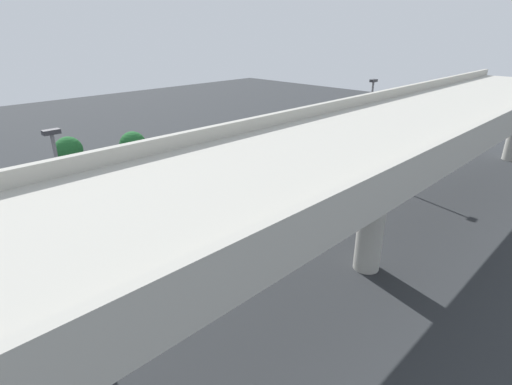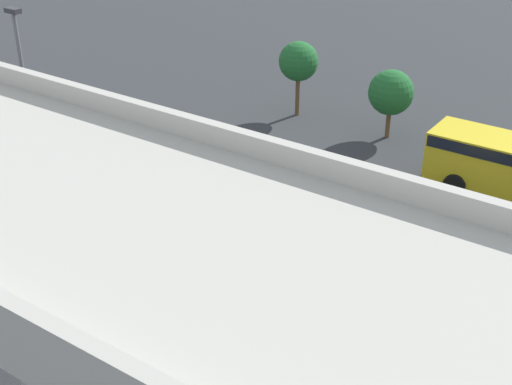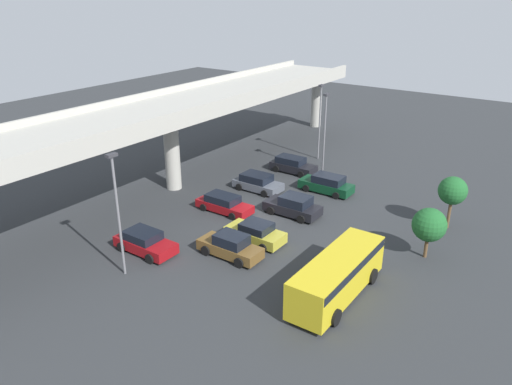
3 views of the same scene
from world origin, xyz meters
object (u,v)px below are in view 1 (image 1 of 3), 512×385
object	(u,v)px
parked_car_0	(357,179)
parked_car_5	(228,239)
parked_car_3	(285,210)
tree_front_left	(133,145)
shuttle_bus	(222,144)
lamp_post_near_aisle	(65,200)
lamp_post_mid_lot	(369,122)
parked_car_1	(284,172)
parked_car_4	(206,199)
parked_car_2	(260,180)
parked_car_6	(131,226)
tree_front_centre	(69,151)
parked_car_7	(134,281)

from	to	relation	value
parked_car_0	parked_car_5	xyz separation A→B (m)	(13.78, 0.08, 0.00)
parked_car_3	tree_front_left	distance (m)	16.10
parked_car_5	shuttle_bus	distance (m)	17.37
lamp_post_near_aisle	parked_car_0	bearing A→B (deg)	172.95
shuttle_bus	lamp_post_near_aisle	world-z (taller)	lamp_post_near_aisle
lamp_post_mid_lot	tree_front_left	world-z (taller)	lamp_post_mid_lot
parked_car_5	parked_car_1	bearing A→B (deg)	-63.92
parked_car_4	shuttle_bus	xyz separation A→B (m)	(-8.35, -8.02, 0.77)
parked_car_5	lamp_post_mid_lot	size ratio (longest dim) A/B	0.55
parked_car_3	shuttle_bus	xyz separation A→B (m)	(-5.66, -13.01, 0.87)
parked_car_4	parked_car_3	bearing A→B (deg)	28.40
parked_car_5	parked_car_2	bearing A→B (deg)	-56.05
parked_car_1	parked_car_3	xyz separation A→B (m)	(5.53, 4.94, -0.09)
parked_car_2	parked_car_3	size ratio (longest dim) A/B	0.90
parked_car_6	lamp_post_mid_lot	bearing A→B (deg)	77.94
parked_car_5	lamp_post_near_aisle	size ratio (longest dim) A/B	0.56
parked_car_0	lamp_post_near_aisle	bearing A→B (deg)	82.95
parked_car_6	shuttle_bus	distance (m)	16.32
parked_car_2	tree_front_centre	size ratio (longest dim) A/B	1.05
parked_car_7	lamp_post_near_aisle	size ratio (longest dim) A/B	0.58
parked_car_3	parked_car_4	size ratio (longest dim) A/B	1.06
shuttle_bus	tree_front_centre	bearing A→B (deg)	167.76
parked_car_4	tree_front_centre	world-z (taller)	tree_front_centre
parked_car_5	parked_car_7	world-z (taller)	parked_car_7
tree_front_centre	parked_car_2	bearing A→B (deg)	133.67
lamp_post_mid_lot	tree_front_centre	bearing A→B (deg)	-39.01
parked_car_3	shuttle_bus	world-z (taller)	shuttle_bus
parked_car_1	parked_car_2	size ratio (longest dim) A/B	1.06
parked_car_6	tree_front_left	bearing A→B (deg)	149.24
parked_car_7	parked_car_2	bearing A→B (deg)	-69.06
parked_car_4	shuttle_bus	world-z (taller)	shuttle_bus
parked_car_1	parked_car_6	xyz separation A→B (m)	(14.04, -0.01, 0.00)
parked_car_2	lamp_post_mid_lot	distance (m)	10.29
tree_front_left	parked_car_7	bearing A→B (deg)	60.22
parked_car_2	parked_car_3	bearing A→B (deg)	-28.74
parked_car_3	parked_car_5	xyz separation A→B (m)	(5.37, 0.39, 0.05)
parked_car_4	shuttle_bus	size ratio (longest dim) A/B	0.56
parked_car_2	parked_car_4	bearing A→B (deg)	-88.67
parked_car_6	parked_car_7	size ratio (longest dim) A/B	1.05
parked_car_2	parked_car_1	bearing A→B (deg)	86.48
lamp_post_mid_lot	lamp_post_near_aisle	bearing A→B (deg)	-3.72
parked_car_6	shuttle_bus	world-z (taller)	shuttle_bus
lamp_post_near_aisle	tree_front_left	distance (m)	17.45
parked_car_4	parked_car_7	distance (m)	10.04
parked_car_0	shuttle_bus	bearing A→B (deg)	11.68
parked_car_3	shuttle_bus	size ratio (longest dim) A/B	0.59
shuttle_bus	parked_car_6	bearing A→B (deg)	-150.39
parked_car_0	parked_car_3	world-z (taller)	parked_car_0
tree_front_centre	parked_car_6	bearing A→B (deg)	84.42
shuttle_bus	tree_front_centre	world-z (taller)	tree_front_centre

